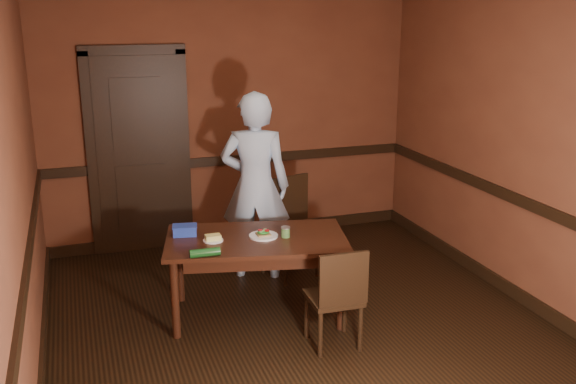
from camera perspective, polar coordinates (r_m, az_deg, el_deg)
floor at (r=5.35m, az=1.23°, el=-11.88°), size 4.00×4.50×0.01m
wall_back at (r=6.97m, az=-5.06°, el=6.48°), size 4.00×0.02×2.70m
wall_front at (r=2.96m, az=16.56°, el=-7.68°), size 4.00×0.02×2.70m
wall_left at (r=4.60m, az=-22.80°, el=0.22°), size 0.02×4.50×2.70m
wall_right at (r=5.84m, az=20.13°, el=3.68°), size 0.02×4.50×2.70m
dado_back at (r=7.05m, az=-4.94°, el=2.86°), size 4.00×0.03×0.10m
dado_left at (r=4.73m, az=-22.03°, el=-5.01°), size 0.03×4.50×0.10m
dado_right at (r=5.94m, az=19.60°, el=-0.57°), size 0.03×4.50×0.10m
baseboard_back at (r=7.29m, az=-4.78°, el=-3.59°), size 4.00×0.03×0.12m
baseboard_left at (r=5.08m, az=-21.01°, el=-13.90°), size 0.03×4.50×0.12m
baseboard_right at (r=6.22m, az=18.87°, el=-8.00°), size 0.03×4.50×0.12m
door at (r=6.83m, az=-13.12°, el=3.71°), size 1.05×0.07×2.20m
dining_table at (r=5.41m, az=-2.80°, el=-7.49°), size 1.62×1.13×0.69m
chair_far at (r=6.14m, az=0.17°, el=-3.29°), size 0.55×0.55×0.94m
chair_near at (r=4.93m, az=4.06°, el=-9.18°), size 0.39×0.39×0.81m
person at (r=6.03m, az=-2.93°, el=0.53°), size 0.76×0.64×1.78m
sandwich_plate at (r=5.29m, az=-2.20°, el=-3.83°), size 0.24×0.24×0.06m
sauce_jar at (r=5.27m, az=-0.21°, el=-3.56°), size 0.08×0.08×0.09m
cheese_saucer at (r=5.23m, az=-6.68°, el=-4.13°), size 0.16×0.16×0.05m
food_tub at (r=5.38m, az=-9.15°, el=-3.37°), size 0.22×0.17×0.08m
wrapped_veg at (r=4.91m, az=-7.41°, el=-5.37°), size 0.23×0.07×0.06m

